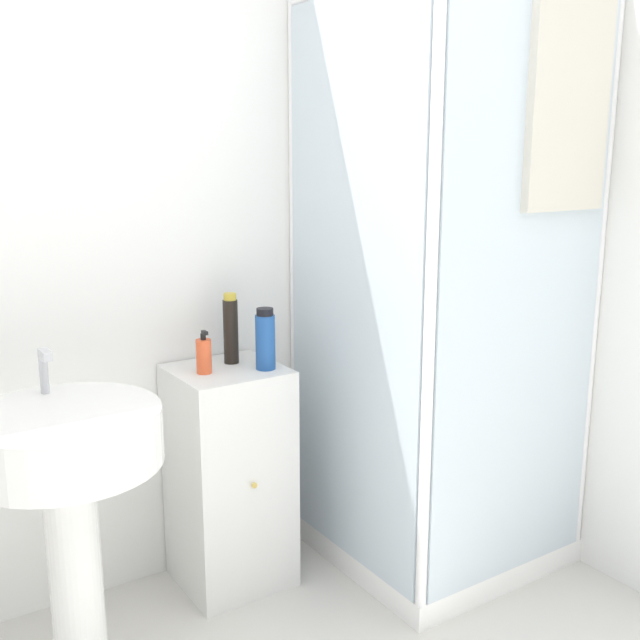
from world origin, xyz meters
TOP-DOWN VIEW (x-y plane):
  - wall_back at (0.00, 1.70)m, footprint 6.40×0.06m
  - shower_enclosure at (1.22, 1.19)m, footprint 0.80×0.83m
  - vanity_cabinet at (0.51, 1.49)m, footprint 0.37×0.37m
  - sink at (-0.11, 1.18)m, footprint 0.51×0.51m
  - soap_dispenser at (0.43, 1.48)m, footprint 0.05×0.05m
  - shampoo_bottle_tall_black at (0.56, 1.54)m, footprint 0.05×0.05m
  - shampoo_bottle_blue at (0.62, 1.41)m, footprint 0.07×0.07m

SIDE VIEW (x-z plane):
  - vanity_cabinet at x=0.51m, z-range 0.00..0.79m
  - shower_enclosure at x=1.22m, z-range -0.41..1.64m
  - sink at x=-0.11m, z-range 0.17..1.16m
  - soap_dispenser at x=0.43m, z-range 0.78..0.93m
  - shampoo_bottle_blue at x=0.62m, z-range 0.79..1.00m
  - shampoo_bottle_tall_black at x=0.56m, z-range 0.79..1.04m
  - wall_back at x=0.00m, z-range 0.00..2.50m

